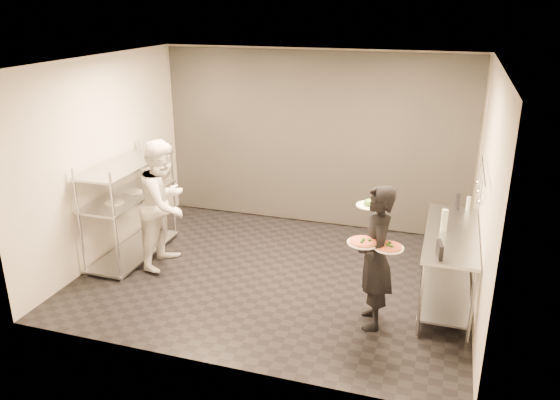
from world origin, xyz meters
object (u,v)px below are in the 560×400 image
(prep_counter, at_px, (449,255))
(pos_monitor, at_px, (440,250))
(bottle_dark, at_px, (458,201))
(bottle_green, at_px, (444,220))
(waiter, at_px, (375,258))
(bottle_clear, at_px, (468,203))
(salad_plate, at_px, (370,204))
(pizza_plate_far, at_px, (389,247))
(pass_rack, at_px, (130,205))
(pizza_plate_near, at_px, (363,242))
(chef, at_px, (164,204))

(prep_counter, bearing_deg, pos_monitor, -99.46)
(bottle_dark, bearing_deg, prep_counter, -93.06)
(bottle_green, bearing_deg, pos_monitor, -91.40)
(waiter, xyz_separation_m, bottle_clear, (0.96, 1.56, 0.19))
(bottle_clear, bearing_deg, salad_plate, -129.59)
(pizza_plate_far, height_order, bottle_green, bottle_green)
(bottle_clear, bearing_deg, bottle_green, -109.43)
(pos_monitor, xyz_separation_m, bottle_clear, (0.30, 1.52, 0.01))
(pass_rack, relative_size, bottle_dark, 7.64)
(pizza_plate_near, bearing_deg, pizza_plate_far, -3.06)
(salad_plate, height_order, pos_monitor, salad_plate)
(pass_rack, relative_size, pos_monitor, 7.26)
(pass_rack, bearing_deg, bottle_clear, 10.10)
(pos_monitor, relative_size, bottle_dark, 1.05)
(pass_rack, height_order, pizza_plate_far, pass_rack)
(pos_monitor, bearing_deg, pass_rack, 159.49)
(chef, height_order, pizza_plate_near, chef)
(pizza_plate_far, xyz_separation_m, pos_monitor, (0.51, 0.23, -0.07))
(pizza_plate_near, xyz_separation_m, bottle_clear, (1.07, 1.74, -0.07))
(bottle_green, relative_size, bottle_dark, 1.27)
(pizza_plate_far, xyz_separation_m, bottle_green, (0.53, 0.96, -0.01))
(salad_plate, distance_m, bottle_green, 1.00)
(prep_counter, relative_size, chef, 1.02)
(bottle_green, bearing_deg, salad_plate, -147.18)
(chef, bearing_deg, bottle_clear, -76.49)
(prep_counter, relative_size, pizza_plate_far, 5.68)
(pass_rack, xyz_separation_m, bottle_green, (4.23, 0.01, 0.28))
(bottle_dark, bearing_deg, bottle_clear, 0.00)
(salad_plate, xyz_separation_m, bottle_dark, (0.95, 1.31, -0.33))
(pos_monitor, bearing_deg, pizza_plate_far, -166.18)
(pass_rack, distance_m, chef, 0.62)
(waiter, xyz_separation_m, pos_monitor, (0.66, 0.04, 0.17))
(salad_plate, distance_m, bottle_dark, 1.65)
(pizza_plate_far, bearing_deg, prep_counter, 56.60)
(pass_rack, bearing_deg, chef, -8.27)
(prep_counter, height_order, pos_monitor, pos_monitor)
(pos_monitor, bearing_deg, bottle_dark, 73.05)
(pass_rack, bearing_deg, prep_counter, 0.03)
(pizza_plate_far, distance_m, salad_plate, 0.60)
(waiter, bearing_deg, pizza_plate_near, -47.62)
(waiter, height_order, pizza_plate_near, waiter)
(prep_counter, xyz_separation_m, bottle_green, (-0.10, 0.01, 0.43))
(waiter, bearing_deg, pizza_plate_far, 23.96)
(waiter, height_order, chef, chef)
(pizza_plate_near, xyz_separation_m, pizza_plate_far, (0.27, -0.01, -0.01))
(salad_plate, relative_size, pos_monitor, 1.39)
(pass_rack, height_order, salad_plate, pass_rack)
(pos_monitor, bearing_deg, bottle_clear, 68.10)
(chef, xyz_separation_m, bottle_clear, (3.91, 0.89, 0.13))
(pass_rack, bearing_deg, bottle_green, 0.15)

